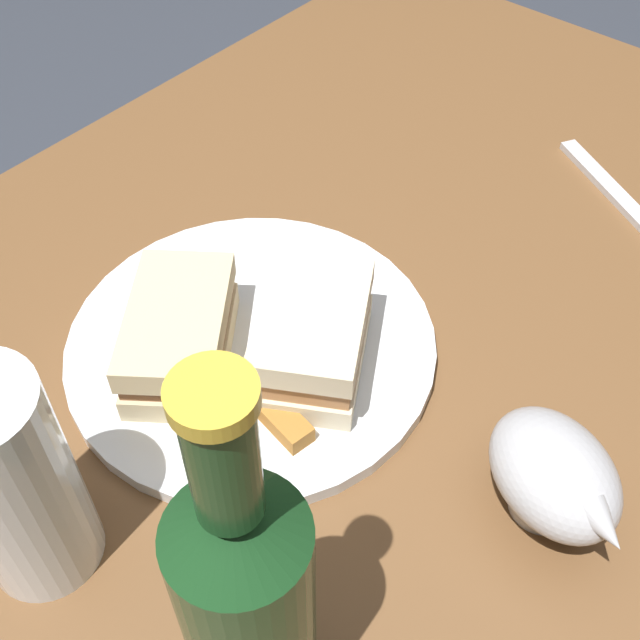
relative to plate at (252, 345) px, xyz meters
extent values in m
cube|color=brown|center=(0.08, -0.08, -0.38)|extent=(1.11, 0.84, 0.75)
cylinder|color=white|center=(0.00, 0.00, 0.00)|extent=(0.29, 0.29, 0.01)
cube|color=beige|center=(-0.05, 0.03, 0.02)|extent=(0.14, 0.13, 0.02)
cube|color=#8C5B3D|center=(-0.05, 0.03, 0.03)|extent=(0.13, 0.12, 0.01)
cube|color=beige|center=(-0.05, 0.03, 0.05)|extent=(0.14, 0.13, 0.02)
cube|color=beige|center=(0.01, -0.05, 0.02)|extent=(0.14, 0.12, 0.02)
cube|color=#B27A4C|center=(0.01, -0.05, 0.04)|extent=(0.13, 0.12, 0.02)
cube|color=beige|center=(0.01, -0.05, 0.06)|extent=(0.14, 0.12, 0.02)
cube|color=gold|center=(-0.08, -0.05, 0.01)|extent=(0.04, 0.03, 0.02)
cube|color=#AD702D|center=(-0.04, -0.08, 0.01)|extent=(0.03, 0.05, 0.01)
cube|color=#AD702D|center=(-0.06, -0.01, 0.01)|extent=(0.05, 0.04, 0.02)
cylinder|color=white|center=(-0.21, -0.02, 0.08)|extent=(0.07, 0.07, 0.16)
cylinder|color=gold|center=(-0.21, -0.02, 0.04)|extent=(0.06, 0.06, 0.09)
cylinder|color=#B7B7BC|center=(0.03, -0.24, 0.00)|extent=(0.04, 0.04, 0.02)
ellipsoid|color=#B7B7BC|center=(0.03, -0.24, 0.04)|extent=(0.11, 0.12, 0.06)
ellipsoid|color=#381E0F|center=(0.03, -0.24, 0.04)|extent=(0.09, 0.10, 0.02)
cone|color=#B7B7BC|center=(0.00, -0.29, 0.05)|extent=(0.03, 0.04, 0.02)
cylinder|color=#19421E|center=(-0.18, -0.18, 0.09)|extent=(0.06, 0.06, 0.19)
cone|color=#19421E|center=(-0.18, -0.18, 0.19)|extent=(0.06, 0.06, 0.02)
cylinder|color=#19421E|center=(-0.18, -0.18, 0.24)|extent=(0.03, 0.03, 0.07)
cylinder|color=gold|center=(-0.18, -0.18, 0.27)|extent=(0.03, 0.03, 0.01)
cube|color=silver|center=(0.36, -0.14, 0.00)|extent=(0.10, 0.16, 0.01)
camera|label=1|loc=(-0.27, -0.30, 0.48)|focal=44.72mm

